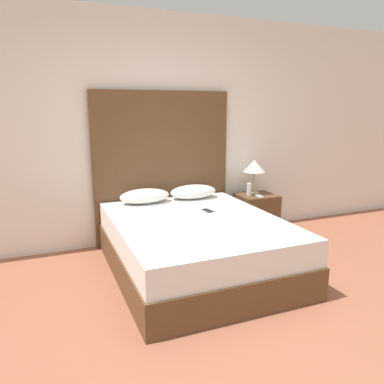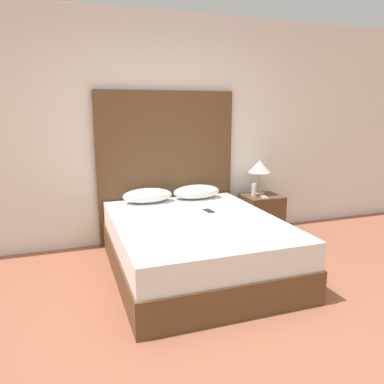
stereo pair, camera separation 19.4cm
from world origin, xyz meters
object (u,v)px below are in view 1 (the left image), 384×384
object	(u,v)px
phone_on_bed	(208,211)
phone_on_nightstand	(259,196)
bed	(196,245)
table_lamp	(254,167)
nightstand	(256,214)

from	to	relation	value
phone_on_bed	phone_on_nightstand	bearing A→B (deg)	25.90
bed	table_lamp	xyz separation A→B (m)	(1.18, 0.85, 0.60)
bed	phone_on_bed	bearing A→B (deg)	43.36
phone_on_bed	nightstand	world-z (taller)	phone_on_bed
table_lamp	nightstand	bearing A→B (deg)	-85.93
phone_on_bed	phone_on_nightstand	world-z (taller)	phone_on_bed
table_lamp	phone_on_nightstand	world-z (taller)	table_lamp
nightstand	table_lamp	world-z (taller)	table_lamp
phone_on_nightstand	nightstand	bearing A→B (deg)	73.47
bed	table_lamp	world-z (taller)	table_lamp
phone_on_bed	phone_on_nightstand	xyz separation A→B (m)	(0.92, 0.45, -0.02)
bed	phone_on_nightstand	xyz separation A→B (m)	(1.15, 0.66, 0.26)
bed	phone_on_nightstand	bearing A→B (deg)	29.95
phone_on_bed	table_lamp	distance (m)	1.19
phone_on_bed	phone_on_nightstand	distance (m)	1.03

